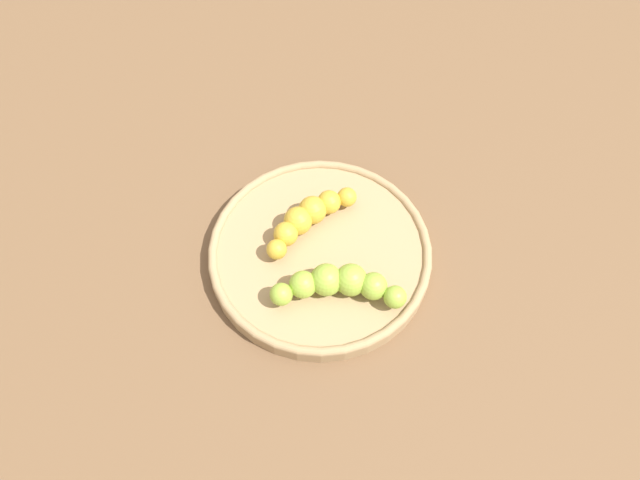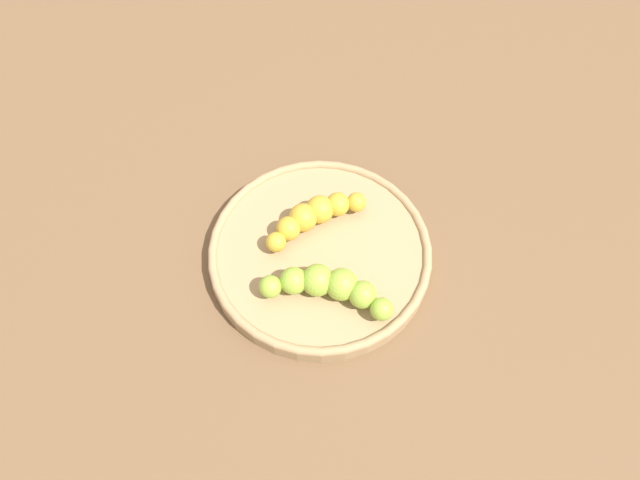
% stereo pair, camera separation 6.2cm
% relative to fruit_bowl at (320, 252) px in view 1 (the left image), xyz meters
% --- Properties ---
extents(ground_plane, '(2.40, 2.40, 0.00)m').
position_rel_fruit_bowl_xyz_m(ground_plane, '(0.00, 0.00, -0.01)').
color(ground_plane, brown).
extents(fruit_bowl, '(0.24, 0.24, 0.02)m').
position_rel_fruit_bowl_xyz_m(fruit_bowl, '(0.00, 0.00, 0.00)').
color(fruit_bowl, '#A08259').
rests_on(fruit_bowl, ground_plane).
extents(banana_spotted, '(0.12, 0.05, 0.03)m').
position_rel_fruit_bowl_xyz_m(banana_spotted, '(0.01, 0.03, 0.02)').
color(banana_spotted, gold).
rests_on(banana_spotted, fruit_bowl).
extents(banana_green, '(0.12, 0.09, 0.03)m').
position_rel_fruit_bowl_xyz_m(banana_green, '(-0.01, -0.05, 0.02)').
color(banana_green, '#8CAD38').
rests_on(banana_green, fruit_bowl).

